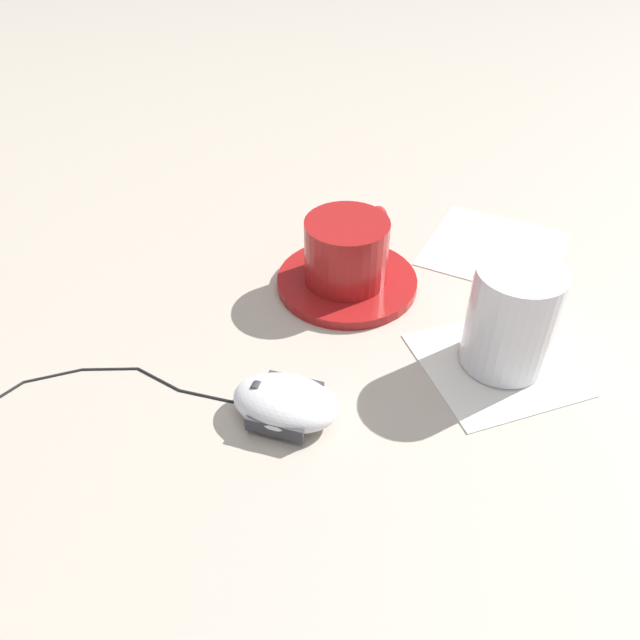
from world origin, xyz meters
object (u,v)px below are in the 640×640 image
Objects in this scene: saucer at (347,282)px; computer_mouse at (285,402)px; coffee_cup at (348,250)px; drinking_glass at (511,318)px.

saucer is 1.46× the size of computer_mouse.
computer_mouse reaches higher than saucer.
coffee_cup reaches higher than computer_mouse.
computer_mouse is at bearing -13.71° from coffee_cup.
saucer is 0.20m from computer_mouse.
coffee_cup is at bearing 166.29° from computer_mouse.
saucer is 1.40× the size of coffee_cup.
drinking_glass is at bearing 53.42° from saucer.
coffee_cup is 1.04× the size of computer_mouse.
drinking_glass is (0.12, 0.15, 0.01)m from coffee_cup.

